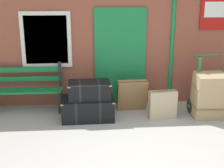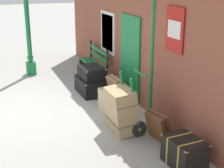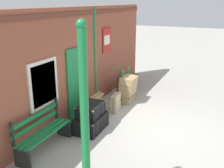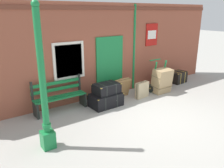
{
  "view_description": "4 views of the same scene",
  "coord_description": "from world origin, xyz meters",
  "views": [
    {
      "loc": [
        -0.59,
        -3.97,
        2.38
      ],
      "look_at": [
        -0.16,
        1.81,
        0.64
      ],
      "focal_mm": 48.68,
      "sensor_mm": 36.0,
      "label": 1
    },
    {
      "loc": [
        7.42,
        -0.89,
        3.02
      ],
      "look_at": [
        0.57,
        1.75,
        0.61
      ],
      "focal_mm": 53.79,
      "sensor_mm": 36.0,
      "label": 2
    },
    {
      "loc": [
        -6.34,
        -1.58,
        3.36
      ],
      "look_at": [
        0.78,
        1.64,
        0.9
      ],
      "focal_mm": 42.49,
      "sensor_mm": 36.0,
      "label": 3
    },
    {
      "loc": [
        -4.47,
        -4.09,
        2.91
      ],
      "look_at": [
        -0.2,
        1.92,
        0.58
      ],
      "focal_mm": 36.88,
      "sensor_mm": 36.0,
      "label": 4
    }
  ],
  "objects": [
    {
      "name": "ground_plane",
      "position": [
        0.0,
        0.0,
        0.0
      ],
      "size": [
        60.0,
        60.0,
        0.0
      ],
      "primitive_type": "plane",
      "color": "#A3A099"
    },
    {
      "name": "brick_facade",
      "position": [
        -0.01,
        2.6,
        1.6
      ],
      "size": [
        10.4,
        0.35,
        3.2
      ],
      "color": "brown",
      "rests_on": "ground"
    },
    {
      "name": "lamp_post",
      "position": [
        -3.03,
        0.4,
        1.19
      ],
      "size": [
        0.28,
        0.28,
        3.12
      ],
      "color": "#197A3D",
      "rests_on": "ground"
    },
    {
      "name": "platform_bench",
      "position": [
        -1.99,
        2.16,
        0.44
      ],
      "size": [
        1.6,
        0.43,
        1.01
      ],
      "color": "#197A3D",
      "rests_on": "ground"
    },
    {
      "name": "steamer_trunk_base",
      "position": [
        -0.65,
        1.63,
        0.21
      ],
      "size": [
        1.03,
        0.67,
        0.43
      ],
      "color": "black",
      "rests_on": "ground"
    },
    {
      "name": "steamer_trunk_middle",
      "position": [
        -0.62,
        1.64,
        0.58
      ],
      "size": [
        0.83,
        0.58,
        0.33
      ],
      "color": "black",
      "rests_on": "steamer_trunk_base"
    },
    {
      "name": "porters_trolley",
      "position": [
        1.76,
        1.67,
        0.27
      ],
      "size": [
        0.71,
        0.57,
        1.2
      ],
      "color": "black",
      "rests_on": "ground"
    },
    {
      "name": "large_brown_trunk",
      "position": [
        1.76,
        1.49,
        0.46
      ],
      "size": [
        0.7,
        0.53,
        0.92
      ],
      "color": "tan",
      "rests_on": "ground"
    },
    {
      "name": "suitcase_beige",
      "position": [
        0.81,
        1.53,
        0.28
      ],
      "size": [
        0.56,
        0.23,
        0.6
      ],
      "color": "tan",
      "rests_on": "ground"
    },
    {
      "name": "suitcase_umber",
      "position": [
        0.27,
        1.99,
        0.34
      ],
      "size": [
        0.64,
        0.38,
        0.68
      ],
      "color": "olive",
      "rests_on": "ground"
    },
    {
      "name": "suitcase_slate",
      "position": [
        2.35,
        2.01,
        0.29
      ],
      "size": [
        0.54,
        0.42,
        0.58
      ],
      "color": "brown",
      "rests_on": "ground"
    },
    {
      "name": "corner_trunk",
      "position": [
        3.3,
        1.97,
        0.24
      ],
      "size": [
        0.72,
        0.54,
        0.49
      ],
      "color": "black",
      "rests_on": "ground"
    }
  ]
}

